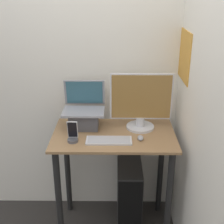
# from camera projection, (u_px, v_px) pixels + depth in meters

# --- Properties ---
(wall_back) EXTENTS (6.00, 0.05, 2.60)m
(wall_back) POSITION_uv_depth(u_px,v_px,m) (114.00, 71.00, 2.57)
(wall_back) COLOR silver
(wall_back) RESTS_ON ground_plane
(wall_side_right) EXTENTS (0.06, 6.00, 2.60)m
(wall_side_right) POSITION_uv_depth(u_px,v_px,m) (201.00, 98.00, 1.96)
(wall_side_right) COLOR silver
(wall_side_right) RESTS_ON ground_plane
(desk) EXTENTS (0.94, 0.56, 0.91)m
(desk) POSITION_uv_depth(u_px,v_px,m) (114.00, 158.00, 2.46)
(desk) COLOR #936D47
(desk) RESTS_ON ground_plane
(laptop) EXTENTS (0.32, 0.26, 0.36)m
(laptop) POSITION_uv_depth(u_px,v_px,m) (84.00, 115.00, 2.45)
(laptop) COLOR #4C4C51
(laptop) RESTS_ON desk
(monitor) EXTENTS (0.48, 0.22, 0.45)m
(monitor) POSITION_uv_depth(u_px,v_px,m) (141.00, 104.00, 2.40)
(monitor) COLOR silver
(monitor) RESTS_ON desk
(keyboard) EXTENTS (0.33, 0.13, 0.02)m
(keyboard) POSITION_uv_depth(u_px,v_px,m) (109.00, 140.00, 2.26)
(keyboard) COLOR silver
(keyboard) RESTS_ON desk
(mouse) EXTENTS (0.04, 0.07, 0.03)m
(mouse) POSITION_uv_depth(u_px,v_px,m) (140.00, 138.00, 2.28)
(mouse) COLOR #99999E
(mouse) RESTS_ON desk
(cell_phone) EXTENTS (0.08, 0.08, 0.16)m
(cell_phone) POSITION_uv_depth(u_px,v_px,m) (73.00, 136.00, 2.25)
(cell_phone) COLOR #4C4C51
(cell_phone) RESTS_ON desk
(computer_tower) EXTENTS (0.20, 0.41, 0.56)m
(computer_tower) POSITION_uv_depth(u_px,v_px,m) (129.00, 194.00, 2.70)
(computer_tower) COLOR black
(computer_tower) RESTS_ON ground_plane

